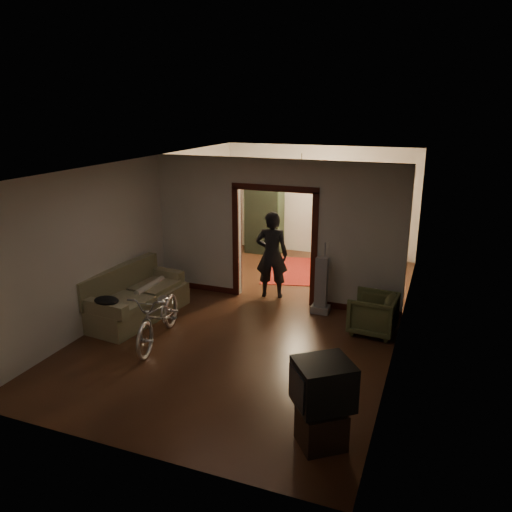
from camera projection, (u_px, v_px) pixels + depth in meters
The scene contains 24 objects.
floor at pixel (262, 312), 9.44m from camera, with size 5.00×8.50×0.01m, color #341B10.
ceiling at pixel (262, 163), 8.63m from camera, with size 5.00×8.50×0.01m, color white.
wall_back at pixel (319, 201), 12.83m from camera, with size 5.00×0.02×2.80m, color beige.
wall_left at pixel (144, 229), 9.89m from camera, with size 0.02×8.50×2.80m, color beige.
wall_right at pixel (405, 255), 8.18m from camera, with size 0.02×8.50×2.80m, color beige.
partition_wall at pixel (275, 232), 9.70m from camera, with size 5.00×0.14×2.80m, color beige.
door_casing at pixel (275, 246), 9.79m from camera, with size 1.74×0.20×2.32m, color #34110B.
far_window at pixel (346, 197), 12.51m from camera, with size 0.98×0.06×1.28m, color black.
chandelier at pixel (301, 172), 10.99m from camera, with size 0.24×0.24×0.24m, color #FFE0A5.
light_switch at pixel (327, 245), 9.32m from camera, with size 0.08×0.01×0.12m, color silver.
sofa at pixel (136, 293), 9.09m from camera, with size 0.92×2.04×0.94m, color #74714D.
rolled_paper at pixel (150, 286), 9.31m from camera, with size 0.11×0.11×0.88m, color beige.
jacket at pixel (106, 301), 8.20m from camera, with size 0.43×0.32×0.13m, color black.
bicycle at pixel (159, 316), 8.15m from camera, with size 0.61×1.76×0.93m, color silver.
armchair at pixel (373, 314), 8.52m from camera, with size 0.74×0.76×0.69m, color #515932.
tv_stand at pixel (321, 428), 5.71m from camera, with size 0.50×0.45×0.45m, color black.
crt_tv at pixel (323, 384), 5.54m from camera, with size 0.61×0.55×0.53m, color black.
vacuum at pixel (321, 285), 9.29m from camera, with size 0.33×0.27×1.09m, color gray.
person at pixel (272, 255), 9.98m from camera, with size 0.65×0.42×1.77m, color black.
oriental_rug at pixel (297, 271), 11.79m from camera, with size 1.57×2.06×0.02m, color maroon.
locker at pixel (264, 218), 13.03m from camera, with size 0.93×0.52×1.87m, color #273922.
globe at pixel (265, 179), 12.74m from camera, with size 0.29×0.29×0.29m, color #1E5972.
desk at pixel (356, 247), 12.35m from camera, with size 1.03×0.58×0.76m, color black.
desk_chair at pixel (325, 243), 12.27m from camera, with size 0.44×0.44×1.00m, color black.
Camera 1 is at (3.02, -8.19, 3.77)m, focal length 35.00 mm.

